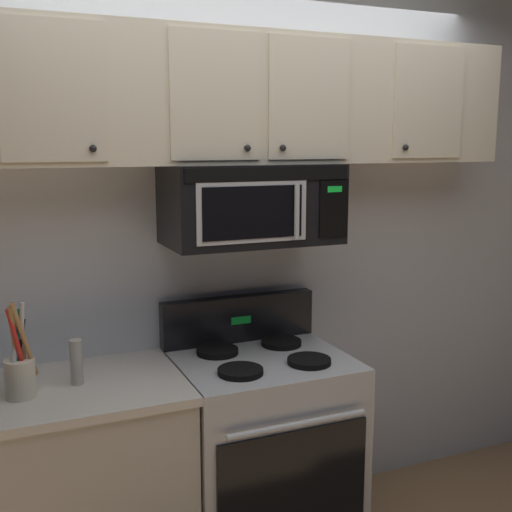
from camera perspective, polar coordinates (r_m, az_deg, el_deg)
The scene contains 8 objects.
back_wall at distance 3.07m, azimuth -2.21°, elevation 0.90°, with size 5.20×0.10×2.70m, color silver.
stove_range at distance 3.02m, azimuth 0.52°, elevation -16.92°, with size 0.76×0.69×1.12m.
over_range_microwave at distance 2.81m, azimuth -0.41°, elevation 4.69°, with size 0.76×0.43×0.35m.
upper_cabinets at distance 2.83m, azimuth -0.67°, elevation 13.84°, with size 2.50×0.36×0.55m.
counter_segment at distance 2.84m, azimuth -16.22°, elevation -19.57°, with size 0.93×0.65×0.90m.
utensil_crock_cream at distance 2.56m, azimuth -20.43°, elevation -9.53°, with size 0.12×0.11×0.37m.
salt_shaker at distance 2.72m, azimuth -20.63°, elevation -9.64°, with size 0.04×0.04×0.11m.
pepper_mill at distance 2.63m, azimuth -15.82°, elevation -9.14°, with size 0.05×0.05×0.18m, color #B7B2A8.
Camera 1 is at (-1.08, -2.04, 1.84)m, focal length 44.58 mm.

